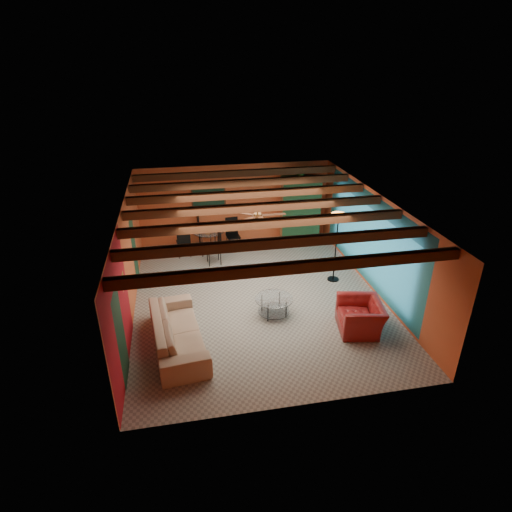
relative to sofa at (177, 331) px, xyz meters
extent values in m
cube|color=gray|center=(2.16, 1.74, -0.39)|extent=(6.50, 8.00, 0.01)
cube|color=silver|center=(2.16, 1.74, 2.31)|extent=(6.50, 8.00, 0.01)
cube|color=#C7552E|center=(2.16, 5.74, 0.96)|extent=(6.50, 0.02, 2.70)
cube|color=#A4121B|center=(-1.09, 1.74, 0.96)|extent=(0.02, 8.00, 2.70)
cube|color=teal|center=(5.41, 1.74, 0.96)|extent=(0.02, 8.00, 2.70)
imported|color=#997A63|center=(0.00, 0.00, 0.00)|extent=(1.33, 2.76, 0.78)
imported|color=maroon|center=(4.28, -0.17, -0.02)|extent=(1.16, 1.28, 0.73)
cube|color=brown|center=(4.36, 5.44, 0.71)|extent=(1.38, 1.00, 2.19)
cube|color=black|center=(1.26, 5.70, 1.26)|extent=(1.05, 0.03, 0.65)
imported|color=#26661E|center=(4.36, 5.44, 2.03)|extent=(0.51, 0.48, 0.46)
imported|color=orange|center=(1.14, 4.84, 0.82)|extent=(0.25, 0.25, 0.21)
camera|label=1|loc=(0.26, -7.96, 5.62)|focal=29.62mm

